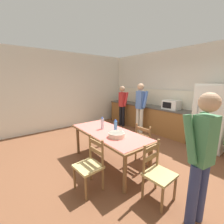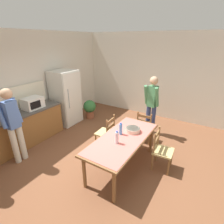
{
  "view_description": "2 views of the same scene",
  "coord_description": "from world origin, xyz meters",
  "px_view_note": "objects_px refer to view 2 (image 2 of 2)",
  "views": [
    {
      "loc": [
        2.48,
        -2.34,
        1.85
      ],
      "look_at": [
        -0.44,
        -0.02,
        1.06
      ],
      "focal_mm": 24.0,
      "sensor_mm": 36.0,
      "label": 1
    },
    {
      "loc": [
        -2.79,
        -1.92,
        2.67
      ],
      "look_at": [
        0.13,
        -0.16,
        1.23
      ],
      "focal_mm": 28.0,
      "sensor_mm": 36.0,
      "label": 2
    }
  ],
  "objects_px": {
    "bottle_off_centre": "(121,129)",
    "serving_bowl": "(133,129)",
    "chair_head_end": "(145,127)",
    "bottle_near_centre": "(117,138)",
    "microwave": "(33,103)",
    "refrigerator": "(66,98)",
    "potted_plant": "(90,108)",
    "dining_table": "(123,141)",
    "person_by_table": "(152,103)",
    "chair_side_far_right": "(106,133)",
    "chair_side_near_right": "(162,150)",
    "person_at_counter": "(13,123)"
  },
  "relations": [
    {
      "from": "bottle_off_centre",
      "to": "serving_bowl",
      "type": "height_order",
      "value": "bottle_off_centre"
    },
    {
      "from": "chair_head_end",
      "to": "bottle_near_centre",
      "type": "bearing_deg",
      "value": 87.32
    },
    {
      "from": "microwave",
      "to": "bottle_near_centre",
      "type": "distance_m",
      "value": 2.69
    },
    {
      "from": "chair_head_end",
      "to": "bottle_off_centre",
      "type": "bearing_deg",
      "value": 82.1
    },
    {
      "from": "bottle_near_centre",
      "to": "chair_head_end",
      "type": "xyz_separation_m",
      "value": [
        1.52,
        -0.03,
        -0.44
      ]
    },
    {
      "from": "refrigerator",
      "to": "potted_plant",
      "type": "bearing_deg",
      "value": -32.72
    },
    {
      "from": "dining_table",
      "to": "bottle_near_centre",
      "type": "height_order",
      "value": "bottle_near_centre"
    },
    {
      "from": "dining_table",
      "to": "potted_plant",
      "type": "distance_m",
      "value": 2.85
    },
    {
      "from": "microwave",
      "to": "serving_bowl",
      "type": "xyz_separation_m",
      "value": [
        0.47,
        -2.76,
        -0.25
      ]
    },
    {
      "from": "potted_plant",
      "to": "refrigerator",
      "type": "bearing_deg",
      "value": 147.28
    },
    {
      "from": "microwave",
      "to": "chair_head_end",
      "type": "relative_size",
      "value": 0.55
    },
    {
      "from": "serving_bowl",
      "to": "person_by_table",
      "type": "relative_size",
      "value": 0.19
    },
    {
      "from": "bottle_off_centre",
      "to": "serving_bowl",
      "type": "relative_size",
      "value": 0.84
    },
    {
      "from": "serving_bowl",
      "to": "chair_head_end",
      "type": "height_order",
      "value": "chair_head_end"
    },
    {
      "from": "person_by_table",
      "to": "serving_bowl",
      "type": "bearing_deg",
      "value": 14.11
    },
    {
      "from": "microwave",
      "to": "bottle_off_centre",
      "type": "distance_m",
      "value": 2.6
    },
    {
      "from": "chair_side_far_right",
      "to": "chair_head_end",
      "type": "distance_m",
      "value": 1.1
    },
    {
      "from": "bottle_near_centre",
      "to": "serving_bowl",
      "type": "relative_size",
      "value": 0.84
    },
    {
      "from": "dining_table",
      "to": "potted_plant",
      "type": "height_order",
      "value": "dining_table"
    },
    {
      "from": "bottle_near_centre",
      "to": "person_by_table",
      "type": "bearing_deg",
      "value": 0.59
    },
    {
      "from": "microwave",
      "to": "chair_head_end",
      "type": "distance_m",
      "value": 3.11
    },
    {
      "from": "bottle_off_centre",
      "to": "chair_head_end",
      "type": "bearing_deg",
      "value": -6.19
    },
    {
      "from": "chair_side_near_right",
      "to": "person_at_counter",
      "type": "xyz_separation_m",
      "value": [
        -1.44,
        2.9,
        0.54
      ]
    },
    {
      "from": "chair_side_far_right",
      "to": "person_at_counter",
      "type": "bearing_deg",
      "value": -46.79
    },
    {
      "from": "serving_bowl",
      "to": "bottle_off_centre",
      "type": "bearing_deg",
      "value": 144.19
    },
    {
      "from": "chair_head_end",
      "to": "person_by_table",
      "type": "relative_size",
      "value": 0.53
    },
    {
      "from": "refrigerator",
      "to": "person_by_table",
      "type": "bearing_deg",
      "value": -73.98
    },
    {
      "from": "bottle_off_centre",
      "to": "potted_plant",
      "type": "distance_m",
      "value": 2.73
    },
    {
      "from": "serving_bowl",
      "to": "chair_head_end",
      "type": "xyz_separation_m",
      "value": [
        0.93,
        0.05,
        -0.37
      ]
    },
    {
      "from": "refrigerator",
      "to": "serving_bowl",
      "type": "xyz_separation_m",
      "value": [
        -0.72,
        -2.74,
        -0.07
      ]
    },
    {
      "from": "microwave",
      "to": "chair_side_near_right",
      "type": "relative_size",
      "value": 0.55
    },
    {
      "from": "dining_table",
      "to": "refrigerator",
      "type": "bearing_deg",
      "value": 68.24
    },
    {
      "from": "chair_head_end",
      "to": "chair_side_far_right",
      "type": "bearing_deg",
      "value": 46.38
    },
    {
      "from": "chair_head_end",
      "to": "person_by_table",
      "type": "height_order",
      "value": "person_by_table"
    },
    {
      "from": "dining_table",
      "to": "chair_side_far_right",
      "type": "relative_size",
      "value": 2.18
    },
    {
      "from": "person_at_counter",
      "to": "microwave",
      "type": "bearing_deg",
      "value": -59.61
    },
    {
      "from": "chair_side_far_right",
      "to": "potted_plant",
      "type": "bearing_deg",
      "value": -131.99
    },
    {
      "from": "bottle_off_centre",
      "to": "bottle_near_centre",
      "type": "bearing_deg",
      "value": -163.61
    },
    {
      "from": "person_at_counter",
      "to": "potted_plant",
      "type": "bearing_deg",
      "value": -88.53
    },
    {
      "from": "chair_head_end",
      "to": "chair_side_near_right",
      "type": "height_order",
      "value": "same"
    },
    {
      "from": "dining_table",
      "to": "serving_bowl",
      "type": "height_order",
      "value": "serving_bowl"
    },
    {
      "from": "bottle_off_centre",
      "to": "chair_side_near_right",
      "type": "bearing_deg",
      "value": -68.52
    },
    {
      "from": "microwave",
      "to": "chair_side_near_right",
      "type": "height_order",
      "value": "microwave"
    },
    {
      "from": "microwave",
      "to": "serving_bowl",
      "type": "relative_size",
      "value": 1.56
    },
    {
      "from": "bottle_near_centre",
      "to": "potted_plant",
      "type": "distance_m",
      "value": 3.03
    },
    {
      "from": "microwave",
      "to": "chair_side_far_right",
      "type": "relative_size",
      "value": 0.55
    },
    {
      "from": "bottle_off_centre",
      "to": "chair_side_far_right",
      "type": "bearing_deg",
      "value": 59.67
    },
    {
      "from": "serving_bowl",
      "to": "chair_side_far_right",
      "type": "distance_m",
      "value": 0.87
    },
    {
      "from": "serving_bowl",
      "to": "potted_plant",
      "type": "height_order",
      "value": "serving_bowl"
    },
    {
      "from": "refrigerator",
      "to": "dining_table",
      "type": "relative_size",
      "value": 0.89
    }
  ]
}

